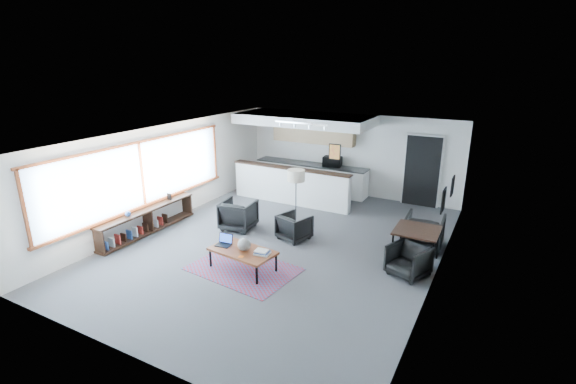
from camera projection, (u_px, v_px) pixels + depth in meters
The scene contains 21 objects.
room at pixel (281, 192), 9.57m from camera, with size 7.02×9.02×2.62m.
window at pixel (142, 176), 10.33m from camera, with size 0.10×5.95×1.66m.
console at pixel (147, 221), 10.48m from camera, with size 0.35×3.00×0.80m.
kitchenette at pixel (305, 153), 13.19m from camera, with size 4.20×1.96×2.60m.
doorway at pixel (422, 171), 12.30m from camera, with size 1.10×0.12×2.15m.
track_light at pixel (301, 124), 11.30m from camera, with size 1.60×0.07×0.15m.
wall_art_lower at pixel (443, 200), 8.26m from camera, with size 0.03×0.38×0.48m.
wall_art_upper at pixel (452, 186), 9.36m from camera, with size 0.03×0.34×0.44m.
kilim_rug at pixel (243, 269), 8.77m from camera, with size 2.33×1.71×0.01m.
coffee_table at pixel (243, 251), 8.65m from camera, with size 1.45×0.90×0.45m.
laptop at pixel (225, 242), 8.87m from camera, with size 0.34×0.29×0.23m.
ceramic_pot at pixel (244, 244), 8.56m from camera, with size 0.27×0.27×0.27m.
book_stack at pixel (262, 252), 8.44m from camera, with size 0.33×0.27×0.09m.
coaster at pixel (241, 257), 8.33m from camera, with size 0.12×0.12×0.01m.
armchair_left at pixel (239, 213), 10.76m from camera, with size 0.81×0.76×0.83m, color black.
armchair_right at pixel (294, 226), 10.14m from camera, with size 0.68×0.64×0.70m, color black.
floor_lamp at pixel (296, 178), 10.54m from camera, with size 0.58×0.58×1.56m.
dining_table at pixel (417, 232), 8.86m from camera, with size 0.93×0.93×0.77m.
dining_chair_near at pixel (408, 261), 8.44m from camera, with size 0.60×0.57×0.62m, color black.
dining_chair_far at pixel (424, 232), 9.74m from camera, with size 0.71×0.67×0.73m, color black.
microwave at pixel (332, 161), 13.30m from camera, with size 0.57×0.32×0.39m, color black.
Camera 1 is at (4.46, -7.94, 4.23)m, focal length 26.00 mm.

